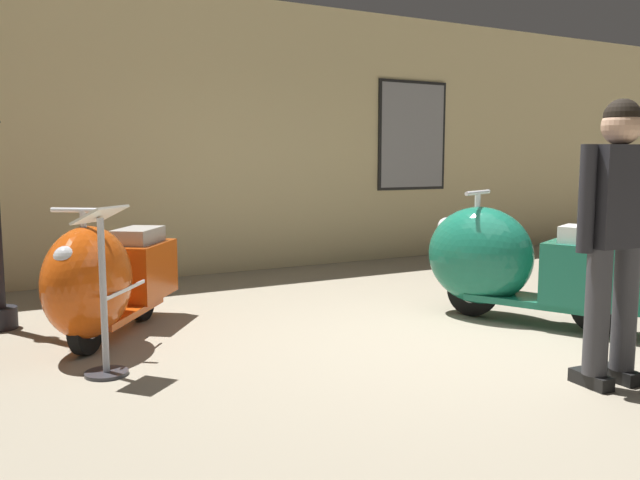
% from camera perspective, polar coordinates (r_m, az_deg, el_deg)
% --- Properties ---
extents(ground_plane, '(60.00, 60.00, 0.00)m').
position_cam_1_polar(ground_plane, '(5.12, 10.01, -8.96)').
color(ground_plane, gray).
extents(showroom_back_wall, '(18.00, 0.63, 3.35)m').
position_cam_1_polar(showroom_back_wall, '(8.25, -7.58, 8.88)').
color(showroom_back_wall, '#CCB784').
rests_on(showroom_back_wall, ground).
extents(scooter_0, '(1.42, 1.69, 1.06)m').
position_cam_1_polar(scooter_0, '(5.29, -18.14, -3.32)').
color(scooter_0, black).
rests_on(scooter_0, ground).
extents(scooter_1, '(1.27, 1.89, 1.13)m').
position_cam_1_polar(scooter_1, '(5.89, 16.41, -1.91)').
color(scooter_1, black).
rests_on(scooter_1, ground).
extents(visitor_0, '(0.59, 0.30, 1.76)m').
position_cam_1_polar(visitor_0, '(4.37, 24.36, 1.37)').
color(visitor_0, black).
rests_on(visitor_0, ground).
extents(info_stanchion, '(0.39, 0.38, 1.11)m').
position_cam_1_polar(info_stanchion, '(4.47, -18.30, -5.44)').
color(info_stanchion, '#333338').
rests_on(info_stanchion, ground).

